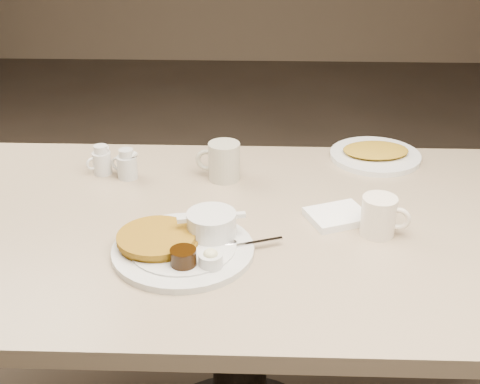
{
  "coord_description": "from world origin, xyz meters",
  "views": [
    {
      "loc": [
        0.04,
        -1.3,
        1.5
      ],
      "look_at": [
        0.0,
        0.02,
        0.82
      ],
      "focal_mm": 48.83,
      "sensor_mm": 36.0,
      "label": 1
    }
  ],
  "objects_px": {
    "creamer_right": "(127,165)",
    "diner_table": "(240,284)",
    "creamer_left": "(102,161)",
    "coffee_mug_near": "(380,215)",
    "main_plate": "(185,242)",
    "coffee_mug_far": "(223,161)",
    "hash_plate": "(375,154)"
  },
  "relations": [
    {
      "from": "hash_plate",
      "to": "creamer_left",
      "type": "bearing_deg",
      "value": -170.58
    },
    {
      "from": "diner_table",
      "to": "creamer_right",
      "type": "distance_m",
      "value": 0.43
    },
    {
      "from": "coffee_mug_near",
      "to": "coffee_mug_far",
      "type": "xyz_separation_m",
      "value": [
        -0.36,
        0.27,
        0.0
      ]
    },
    {
      "from": "creamer_right",
      "to": "coffee_mug_far",
      "type": "bearing_deg",
      "value": 0.25
    },
    {
      "from": "coffee_mug_far",
      "to": "coffee_mug_near",
      "type": "bearing_deg",
      "value": -36.6
    },
    {
      "from": "main_plate",
      "to": "coffee_mug_near",
      "type": "height_order",
      "value": "coffee_mug_near"
    },
    {
      "from": "main_plate",
      "to": "creamer_right",
      "type": "relative_size",
      "value": 4.9
    },
    {
      "from": "diner_table",
      "to": "creamer_right",
      "type": "relative_size",
      "value": 18.75
    },
    {
      "from": "creamer_right",
      "to": "diner_table",
      "type": "bearing_deg",
      "value": -37.25
    },
    {
      "from": "creamer_right",
      "to": "creamer_left",
      "type": "bearing_deg",
      "value": 162.64
    },
    {
      "from": "creamer_right",
      "to": "main_plate",
      "type": "bearing_deg",
      "value": -61.61
    },
    {
      "from": "diner_table",
      "to": "creamer_right",
      "type": "xyz_separation_m",
      "value": [
        -0.3,
        0.23,
        0.21
      ]
    },
    {
      "from": "coffee_mug_near",
      "to": "creamer_right",
      "type": "bearing_deg",
      "value": 156.44
    },
    {
      "from": "main_plate",
      "to": "hash_plate",
      "type": "distance_m",
      "value": 0.69
    },
    {
      "from": "coffee_mug_far",
      "to": "creamer_right",
      "type": "distance_m",
      "value": 0.25
    },
    {
      "from": "diner_table",
      "to": "hash_plate",
      "type": "xyz_separation_m",
      "value": [
        0.37,
        0.38,
        0.18
      ]
    },
    {
      "from": "creamer_left",
      "to": "coffee_mug_near",
      "type": "bearing_deg",
      "value": -22.94
    },
    {
      "from": "coffee_mug_near",
      "to": "hash_plate",
      "type": "bearing_deg",
      "value": 82.34
    },
    {
      "from": "main_plate",
      "to": "coffee_mug_far",
      "type": "relative_size",
      "value": 3.21
    },
    {
      "from": "coffee_mug_near",
      "to": "hash_plate",
      "type": "xyz_separation_m",
      "value": [
        0.06,
        0.41,
        -0.03
      ]
    },
    {
      "from": "coffee_mug_far",
      "to": "hash_plate",
      "type": "height_order",
      "value": "coffee_mug_far"
    },
    {
      "from": "coffee_mug_near",
      "to": "main_plate",
      "type": "bearing_deg",
      "value": -168.58
    },
    {
      "from": "creamer_left",
      "to": "hash_plate",
      "type": "bearing_deg",
      "value": 9.42
    },
    {
      "from": "main_plate",
      "to": "coffee_mug_near",
      "type": "xyz_separation_m",
      "value": [
        0.42,
        0.09,
        0.02
      ]
    },
    {
      "from": "hash_plate",
      "to": "main_plate",
      "type": "bearing_deg",
      "value": -133.84
    },
    {
      "from": "main_plate",
      "to": "creamer_right",
      "type": "height_order",
      "value": "creamer_right"
    },
    {
      "from": "creamer_left",
      "to": "creamer_right",
      "type": "height_order",
      "value": "same"
    },
    {
      "from": "coffee_mug_far",
      "to": "hash_plate",
      "type": "distance_m",
      "value": 0.44
    },
    {
      "from": "coffee_mug_far",
      "to": "creamer_left",
      "type": "bearing_deg",
      "value": 176.26
    },
    {
      "from": "creamer_left",
      "to": "hash_plate",
      "type": "distance_m",
      "value": 0.75
    },
    {
      "from": "hash_plate",
      "to": "coffee_mug_near",
      "type": "bearing_deg",
      "value": -97.66
    },
    {
      "from": "diner_table",
      "to": "main_plate",
      "type": "height_order",
      "value": "main_plate"
    }
  ]
}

